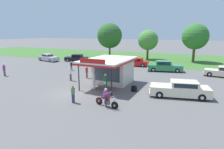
# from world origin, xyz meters

# --- Properties ---
(ground_plane) EXTENTS (300.00, 300.00, 0.00)m
(ground_plane) POSITION_xyz_m (0.00, 0.00, 0.00)
(ground_plane) COLOR #5B5959
(grass_verge_strip) EXTENTS (120.00, 24.00, 0.01)m
(grass_verge_strip) POSITION_xyz_m (0.00, 30.00, 0.00)
(grass_verge_strip) COLOR #3D6B2D
(grass_verge_strip) RESTS_ON ground
(service_station_kiosk) EXTENTS (4.62, 7.10, 3.50)m
(service_station_kiosk) POSITION_xyz_m (1.86, 5.12, 1.75)
(service_station_kiosk) COLOR beige
(service_station_kiosk) RESTS_ON ground
(gas_pump_nearside) EXTENTS (0.44, 0.44, 1.93)m
(gas_pump_nearside) POSITION_xyz_m (1.17, 1.89, 0.88)
(gas_pump_nearside) COLOR slate
(gas_pump_nearside) RESTS_ON ground
(gas_pump_offside) EXTENTS (0.44, 0.44, 1.85)m
(gas_pump_offside) POSITION_xyz_m (2.56, 1.89, 0.84)
(gas_pump_offside) COLOR slate
(gas_pump_offside) RESTS_ON ground
(motorcycle_with_rider) EXTENTS (2.25, 0.81, 1.58)m
(motorcycle_with_rider) POSITION_xyz_m (4.54, -1.90, 0.65)
(motorcycle_with_rider) COLOR black
(motorcycle_with_rider) RESTS_ON ground
(featured_classic_sedan) EXTENTS (5.82, 3.07, 1.52)m
(featured_classic_sedan) POSITION_xyz_m (9.72, 3.31, 0.71)
(featured_classic_sedan) COLOR beige
(featured_classic_sedan) RESTS_ON ground
(parked_car_second_row_spare) EXTENTS (4.92, 2.10, 1.49)m
(parked_car_second_row_spare) POSITION_xyz_m (-5.12, 15.02, 0.70)
(parked_car_second_row_spare) COLOR #19479E
(parked_car_second_row_spare) RESTS_ON ground
(parked_car_back_row_right) EXTENTS (5.23, 3.22, 1.45)m
(parked_car_back_row_right) POSITION_xyz_m (-12.54, 18.27, 0.66)
(parked_car_back_row_right) COLOR black
(parked_car_back_row_right) RESTS_ON ground
(parked_car_back_row_centre_right) EXTENTS (5.68, 3.14, 1.63)m
(parked_car_back_row_centre_right) POSITION_xyz_m (6.28, 15.09, 0.74)
(parked_car_back_row_centre_right) COLOR #2D844C
(parked_car_back_row_centre_right) RESTS_ON ground
(parked_car_back_row_far_right) EXTENTS (5.24, 2.32, 1.48)m
(parked_car_back_row_far_right) POSITION_xyz_m (0.56, 17.81, 0.67)
(parked_car_back_row_far_right) COLOR red
(parked_car_back_row_far_right) RESTS_ON ground
(parked_car_back_row_centre) EXTENTS (4.97, 2.22, 1.42)m
(parked_car_back_row_centre) POSITION_xyz_m (14.27, 14.45, 0.65)
(parked_car_back_row_centre) COLOR beige
(parked_car_back_row_centre) RESTS_ON ground
(parked_car_back_row_left) EXTENTS (5.37, 2.83, 1.48)m
(parked_car_back_row_left) POSITION_xyz_m (-18.14, 15.90, 0.68)
(parked_car_back_row_left) COLOR #B7B7BC
(parked_car_back_row_left) RESTS_ON ground
(bystander_strolling_foreground) EXTENTS (0.34, 0.34, 1.50)m
(bystander_strolling_foreground) POSITION_xyz_m (-7.34, 9.43, 0.78)
(bystander_strolling_foreground) COLOR #2D3351
(bystander_strolling_foreground) RESTS_ON ground
(bystander_admiring_sedan) EXTENTS (0.34, 0.34, 1.56)m
(bystander_admiring_sedan) POSITION_xyz_m (1.52, -2.25, 0.82)
(bystander_admiring_sedan) COLOR #2D3351
(bystander_admiring_sedan) RESTS_ON ground
(bystander_chatting_near_pumps) EXTENTS (0.35, 0.35, 1.60)m
(bystander_chatting_near_pumps) POSITION_xyz_m (-2.28, 5.98, 0.85)
(bystander_chatting_near_pumps) COLOR brown
(bystander_chatting_near_pumps) RESTS_ON ground
(bystander_leaning_by_kiosk) EXTENTS (0.34, 0.34, 1.77)m
(bystander_leaning_by_kiosk) POSITION_xyz_m (-3.40, 3.97, 0.94)
(bystander_leaning_by_kiosk) COLOR brown
(bystander_leaning_by_kiosk) RESTS_ON ground
(bystander_standing_back_lot) EXTENTS (0.34, 0.34, 1.73)m
(bystander_standing_back_lot) POSITION_xyz_m (-13.44, 2.28, 0.91)
(bystander_standing_back_lot) COLOR brown
(bystander_standing_back_lot) RESTS_ON ground
(tree_oak_left) EXTENTS (6.07, 6.07, 8.23)m
(tree_oak_left) POSITION_xyz_m (-9.28, 27.50, 5.06)
(tree_oak_left) COLOR brown
(tree_oak_left) RESTS_ON ground
(tree_oak_right) EXTENTS (5.22, 5.22, 7.77)m
(tree_oak_right) POSITION_xyz_m (10.03, 27.81, 5.07)
(tree_oak_right) COLOR brown
(tree_oak_right) RESTS_ON ground
(tree_oak_distant_spare) EXTENTS (4.47, 4.47, 6.54)m
(tree_oak_distant_spare) POSITION_xyz_m (0.36, 27.39, 4.29)
(tree_oak_distant_spare) COLOR brown
(tree_oak_distant_spare) RESTS_ON ground
(spare_tire_stack) EXTENTS (0.60, 0.60, 0.54)m
(spare_tire_stack) POSITION_xyz_m (5.25, 3.10, 0.27)
(spare_tire_stack) COLOR black
(spare_tire_stack) RESTS_ON ground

